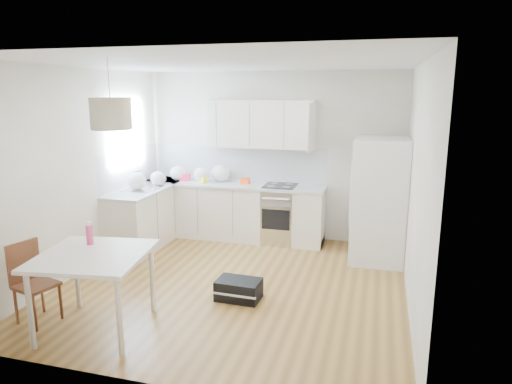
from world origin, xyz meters
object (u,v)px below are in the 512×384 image
Objects in this scene: refrigerator at (380,200)px; dining_chair at (36,284)px; dining_table at (93,262)px; gym_bag at (239,289)px.

refrigerator is 2.05× the size of dining_chair.
dining_chair is (-3.42, -2.86, -0.45)m from refrigerator.
refrigerator is 4.48m from dining_chair.
refrigerator reaches higher than dining_chair.
refrigerator is 1.50× the size of dining_table.
refrigerator reaches higher than gym_bag.
dining_table is at bearing -134.43° from refrigerator.
gym_bag is (-1.55, -1.79, -0.76)m from refrigerator.
gym_bag is at bearing 44.36° from dining_chair.
refrigerator is at bearing 37.55° from dining_table.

